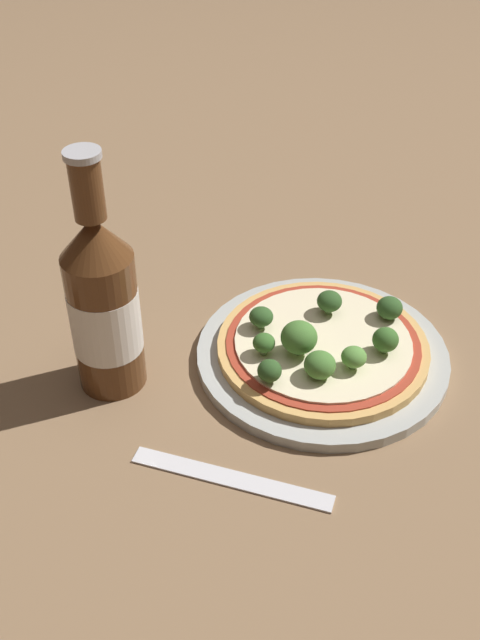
# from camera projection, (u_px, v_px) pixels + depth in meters

# --- Properties ---
(ground_plane) EXTENTS (3.00, 3.00, 0.00)m
(ground_plane) POSITION_uv_depth(u_px,v_px,m) (310.00, 361.00, 0.77)
(ground_plane) COLOR #846647
(plate) EXTENTS (0.26, 0.26, 0.01)m
(plate) POSITION_uv_depth(u_px,v_px,m) (322.00, 355.00, 0.76)
(plate) COLOR #B2B7B2
(plate) RESTS_ON ground_plane
(pizza) EXTENTS (0.21, 0.21, 0.01)m
(pizza) POSITION_uv_depth(u_px,v_px,m) (323.00, 346.00, 0.76)
(pizza) COLOR tan
(pizza) RESTS_ON plate
(broccoli_floret_0) EXTENTS (0.02, 0.02, 0.02)m
(broccoli_floret_0) POSITION_uv_depth(u_px,v_px,m) (354.00, 357.00, 0.71)
(broccoli_floret_0) COLOR #6B8E51
(broccoli_floret_0) RESTS_ON pizza
(broccoli_floret_1) EXTENTS (0.02, 0.02, 0.02)m
(broccoli_floret_1) POSITION_uv_depth(u_px,v_px,m) (270.00, 371.00, 0.70)
(broccoli_floret_1) COLOR #6B8E51
(broccoli_floret_1) RESTS_ON pizza
(broccoli_floret_2) EXTENTS (0.04, 0.04, 0.04)m
(broccoli_floret_2) POSITION_uv_depth(u_px,v_px,m) (299.00, 338.00, 0.72)
(broccoli_floret_2) COLOR #6B8E51
(broccoli_floret_2) RESTS_ON pizza
(broccoli_floret_3) EXTENTS (0.03, 0.03, 0.03)m
(broccoli_floret_3) POSITION_uv_depth(u_px,v_px,m) (320.00, 365.00, 0.70)
(broccoli_floret_3) COLOR #6B8E51
(broccoli_floret_3) RESTS_ON pizza
(broccoli_floret_4) EXTENTS (0.02, 0.02, 0.02)m
(broccoli_floret_4) POSITION_uv_depth(u_px,v_px,m) (264.00, 343.00, 0.73)
(broccoli_floret_4) COLOR #6B8E51
(broccoli_floret_4) RESTS_ON pizza
(broccoli_floret_5) EXTENTS (0.03, 0.03, 0.03)m
(broccoli_floret_5) POSITION_uv_depth(u_px,v_px,m) (385.00, 340.00, 0.73)
(broccoli_floret_5) COLOR #6B8E51
(broccoli_floret_5) RESTS_ON pizza
(broccoli_floret_6) EXTENTS (0.03, 0.03, 0.03)m
(broccoli_floret_6) POSITION_uv_depth(u_px,v_px,m) (333.00, 302.00, 0.78)
(broccoli_floret_6) COLOR #6B8E51
(broccoli_floret_6) RESTS_ON pizza
(broccoli_floret_7) EXTENTS (0.02, 0.02, 0.02)m
(broccoli_floret_7) POSITION_uv_depth(u_px,v_px,m) (262.00, 315.00, 0.76)
(broccoli_floret_7) COLOR #6B8E51
(broccoli_floret_7) RESTS_ON pizza
(broccoli_floret_8) EXTENTS (0.03, 0.03, 0.02)m
(broccoli_floret_8) POSITION_uv_depth(u_px,v_px,m) (390.00, 308.00, 0.77)
(broccoli_floret_8) COLOR #6B8E51
(broccoli_floret_8) RESTS_ON pizza
(beer_bottle) EXTENTS (0.07, 0.07, 0.25)m
(beer_bottle) POSITION_uv_depth(u_px,v_px,m) (103.00, 304.00, 0.69)
(beer_bottle) COLOR #563319
(beer_bottle) RESTS_ON ground_plane
(fork) EXTENTS (0.04, 0.18, 0.00)m
(fork) POSITION_uv_depth(u_px,v_px,m) (231.00, 478.00, 0.64)
(fork) COLOR silver
(fork) RESTS_ON ground_plane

